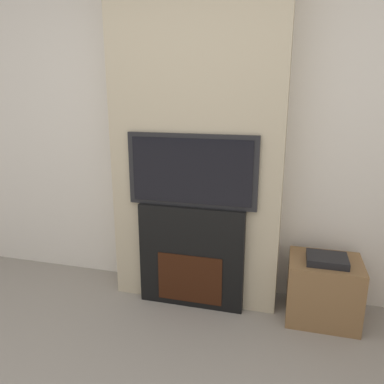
{
  "coord_description": "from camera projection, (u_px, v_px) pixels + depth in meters",
  "views": [
    {
      "loc": [
        0.68,
        -0.85,
        1.62
      ],
      "look_at": [
        0.0,
        1.69,
        0.9
      ],
      "focal_mm": 35.0,
      "sensor_mm": 36.0,
      "label": 1
    }
  ],
  "objects": [
    {
      "name": "chimney_breast",
      "position": [
        197.0,
        128.0,
        2.75
      ],
      "size": [
        1.27,
        0.31,
        2.7
      ],
      "color": "#BCAD8E",
      "rests_on": "ground_plane"
    },
    {
      "name": "fireplace",
      "position": [
        192.0,
        256.0,
        2.85
      ],
      "size": [
        0.8,
        0.15,
        0.8
      ],
      "color": "black",
      "rests_on": "ground_plane"
    },
    {
      "name": "media_stand",
      "position": [
        323.0,
        289.0,
        2.69
      ],
      "size": [
        0.5,
        0.4,
        0.51
      ],
      "color": "brown",
      "rests_on": "ground_plane"
    },
    {
      "name": "wall_back",
      "position": [
        203.0,
        126.0,
        2.92
      ],
      "size": [
        6.0,
        0.06,
        2.7
      ],
      "color": "silver",
      "rests_on": "ground_plane"
    },
    {
      "name": "television",
      "position": [
        192.0,
        171.0,
        2.68
      ],
      "size": [
        0.95,
        0.07,
        0.53
      ],
      "color": "black",
      "rests_on": "fireplace"
    }
  ]
}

